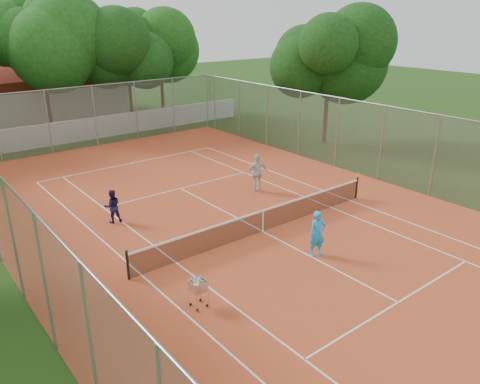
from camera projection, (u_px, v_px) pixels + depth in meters
ground at (263, 232)px, 19.13m from camera, size 120.00×120.00×0.00m
court_pad at (263, 232)px, 19.13m from camera, size 18.00×34.00×0.02m
court_lines at (263, 231)px, 19.12m from camera, size 10.98×23.78×0.01m
tennis_net at (263, 221)px, 18.95m from camera, size 11.88×0.10×0.98m
perimeter_fence at (264, 186)px, 18.42m from camera, size 18.00×34.00×4.00m
boundary_wall at (86, 129)px, 32.79m from camera, size 26.00×0.30×1.50m
clubhouse at (14, 93)px, 38.44m from camera, size 16.40×9.00×4.40m
tropical_trees at (63, 63)px, 33.46m from camera, size 29.00×19.00×10.00m
player_near at (317, 234)px, 16.95m from camera, size 0.73×0.60×1.74m
player_far_left at (112, 206)px, 19.74m from camera, size 0.81×0.69×1.46m
player_far_right at (257, 173)px, 23.14m from camera, size 1.21×0.77×1.91m
ball_hopper at (198, 292)px, 14.06m from camera, size 0.62×0.62×0.99m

